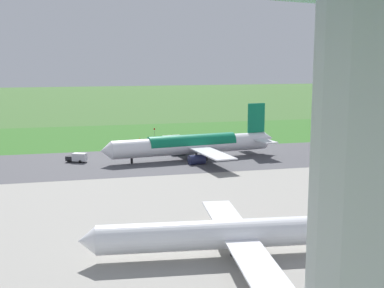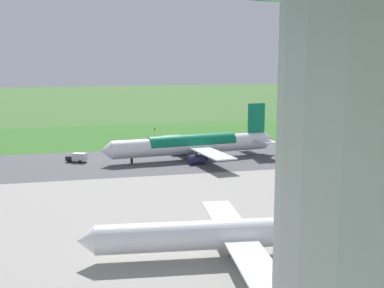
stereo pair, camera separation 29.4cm
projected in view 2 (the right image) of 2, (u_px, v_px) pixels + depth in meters
name	position (u px, v px, depth m)	size (l,w,h in m)	color
ground_plane	(224.00, 158.00, 153.25)	(800.00, 800.00, 0.00)	#3D662D
runway_asphalt	(224.00, 157.00, 153.25)	(600.00, 38.25, 0.06)	#47474C
apron_concrete	(343.00, 232.00, 87.53)	(440.00, 110.00, 0.05)	gray
grass_verge_foreground	(191.00, 137.00, 193.91)	(600.00, 80.00, 0.04)	#346B27
airliner_main	(193.00, 144.00, 150.36)	(54.10, 44.41, 15.88)	white
airliner_parked_mid	(233.00, 233.00, 76.48)	(45.46, 37.27, 13.27)	white
service_truck_fuel	(77.00, 157.00, 146.13)	(6.21, 4.48, 2.65)	black
no_stopping_sign	(155.00, 131.00, 194.96)	(0.60, 0.10, 2.99)	slate
traffic_cone_orange	(140.00, 138.00, 188.36)	(0.40, 0.40, 0.55)	orange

